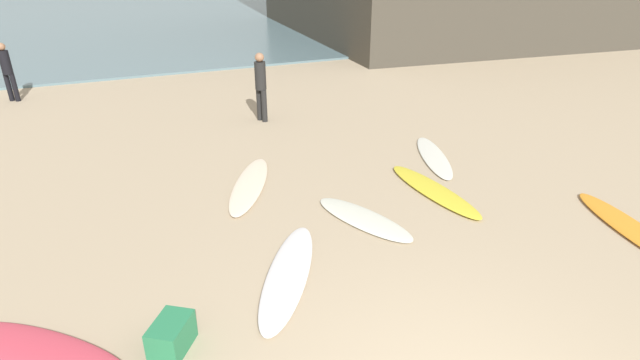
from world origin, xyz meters
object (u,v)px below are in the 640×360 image
object	(u,v)px
surfboard_1	(288,274)
beachgoer_mid	(7,69)
surfboard_4	(250,185)
beachgoer_near	(261,84)
surfboard_0	(434,157)
beach_cooler	(171,336)
surfboard_2	(42,352)
surfboard_3	(632,229)
surfboard_5	(364,219)
surfboard_6	(433,190)

from	to	relation	value
surfboard_1	beachgoer_mid	world-z (taller)	beachgoer_mid
surfboard_4	beachgoer_near	world-z (taller)	beachgoer_near
surfboard_0	beachgoer_mid	bearing A→B (deg)	-22.65
surfboard_4	beach_cooler	world-z (taller)	beach_cooler
beach_cooler	surfboard_4	bearing A→B (deg)	61.54
surfboard_2	beachgoer_mid	bearing A→B (deg)	-129.44
surfboard_1	beachgoer_near	world-z (taller)	beachgoer_near
surfboard_3	surfboard_5	distance (m)	4.16
surfboard_3	surfboard_5	xyz separation A→B (m)	(-3.64, 2.02, -0.01)
surfboard_2	surfboard_4	size ratio (longest dim) A/B	0.92
surfboard_3	surfboard_5	bearing A→B (deg)	-12.51
surfboard_2	beach_cooler	distance (m)	1.39
surfboard_4	surfboard_6	bearing A→B (deg)	179.08
surfboard_5	surfboard_3	bearing A→B (deg)	132.21
surfboard_0	surfboard_4	bearing A→B (deg)	19.38
surfboard_0	surfboard_6	size ratio (longest dim) A/B	0.98
surfboard_0	surfboard_6	world-z (taller)	surfboard_6
surfboard_6	beachgoer_mid	distance (m)	12.65
surfboard_4	surfboard_6	size ratio (longest dim) A/B	1.03
surfboard_1	beach_cooler	xyz separation A→B (m)	(-1.62, -0.72, 0.14)
surfboard_5	beachgoer_mid	world-z (taller)	beachgoer_mid
surfboard_0	surfboard_3	bearing A→B (deg)	127.74
surfboard_0	surfboard_5	world-z (taller)	surfboard_5
surfboard_2	surfboard_4	distance (m)	4.54
surfboard_4	surfboard_6	distance (m)	3.38
surfboard_0	beach_cooler	xyz separation A→B (m)	(-5.93, -3.37, 0.15)
surfboard_6	surfboard_3	bearing A→B (deg)	-52.08
beach_cooler	surfboard_1	bearing A→B (deg)	23.88
beach_cooler	beachgoer_near	bearing A→B (deg)	64.86
surfboard_6	beachgoer_mid	bearing A→B (deg)	125.17
surfboard_0	surfboard_4	distance (m)	3.98
beachgoer_mid	beach_cooler	xyz separation A→B (m)	(2.61, -12.13, -0.75)
surfboard_5	beach_cooler	bearing A→B (deg)	7.65
surfboard_0	beachgoer_mid	distance (m)	12.27
surfboard_6	beachgoer_mid	world-z (taller)	beachgoer_mid
beachgoer_mid	surfboard_6	bearing A→B (deg)	-18.70
beachgoer_near	beach_cooler	distance (m)	8.14
surfboard_4	beachgoer_mid	bearing A→B (deg)	-34.24
surfboard_2	surfboard_5	xyz separation A→B (m)	(4.58, 1.16, -0.01)
surfboard_2	surfboard_6	world-z (taller)	surfboard_2
beachgoer_near	surfboard_1	bearing A→B (deg)	144.21
surfboard_5	surfboard_2	bearing A→B (deg)	-4.58
surfboard_2	surfboard_5	size ratio (longest dim) A/B	1.18
surfboard_2	surfboard_3	distance (m)	8.26
surfboard_1	surfboard_3	world-z (taller)	surfboard_1
surfboard_0	surfboard_2	world-z (taller)	surfboard_2
surfboard_1	surfboard_2	xyz separation A→B (m)	(-2.92, -0.25, 0.00)
surfboard_1	surfboard_3	size ratio (longest dim) A/B	0.97
surfboard_3	beach_cooler	bearing A→B (deg)	13.27
surfboard_4	surfboard_2	bearing A→B (deg)	71.50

